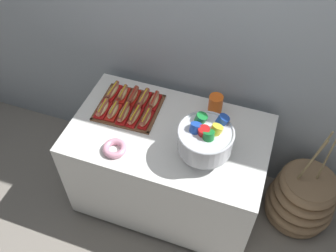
{
  "coord_description": "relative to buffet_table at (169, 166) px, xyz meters",
  "views": [
    {
      "loc": [
        0.5,
        -1.43,
        2.57
      ],
      "look_at": [
        -0.02,
        0.05,
        0.78
      ],
      "focal_mm": 39.72,
      "sensor_mm": 36.0,
      "label": 1
    }
  ],
  "objects": [
    {
      "name": "hot_dog_9",
      "position": [
        -0.17,
        0.2,
        0.4
      ],
      "size": [
        0.07,
        0.16,
        0.06
      ],
      "color": "#B21414",
      "rests_on": "serving_tray"
    },
    {
      "name": "hot_dog_7",
      "position": [
        -0.32,
        0.19,
        0.41
      ],
      "size": [
        0.07,
        0.16,
        0.06
      ],
      "color": "red",
      "rests_on": "serving_tray"
    },
    {
      "name": "serving_tray",
      "position": [
        -0.32,
        0.11,
        0.37
      ],
      "size": [
        0.42,
        0.37,
        0.01
      ],
      "color": "brown",
      "rests_on": "buffet_table"
    },
    {
      "name": "hot_dog_3",
      "position": [
        -0.24,
        0.03,
        0.4
      ],
      "size": [
        0.06,
        0.18,
        0.06
      ],
      "color": "#B21414",
      "rests_on": "serving_tray"
    },
    {
      "name": "hot_dog_0",
      "position": [
        -0.47,
        0.02,
        0.4
      ],
      "size": [
        0.08,
        0.16,
        0.06
      ],
      "color": "red",
      "rests_on": "serving_tray"
    },
    {
      "name": "hot_dog_1",
      "position": [
        -0.39,
        0.02,
        0.4
      ],
      "size": [
        0.07,
        0.16,
        0.06
      ],
      "color": "red",
      "rests_on": "serving_tray"
    },
    {
      "name": "hot_dog_5",
      "position": [
        -0.47,
        0.19,
        0.41
      ],
      "size": [
        0.07,
        0.18,
        0.06
      ],
      "color": "red",
      "rests_on": "serving_tray"
    },
    {
      "name": "donut",
      "position": [
        -0.26,
        -0.24,
        0.39
      ],
      "size": [
        0.15,
        0.15,
        0.04
      ],
      "color": "pink",
      "rests_on": "buffet_table"
    },
    {
      "name": "floor_vase",
      "position": [
        0.95,
        0.18,
        -0.19
      ],
      "size": [
        0.49,
        0.49,
        1.03
      ],
      "color": "#896B4C",
      "rests_on": "ground_plane"
    },
    {
      "name": "punch_bowl",
      "position": [
        0.25,
        -0.1,
        0.53
      ],
      "size": [
        0.32,
        0.32,
        0.28
      ],
      "color": "silver",
      "rests_on": "buffet_table"
    },
    {
      "name": "ground_plane",
      "position": [
        0.0,
        0.0,
        -0.41
      ],
      "size": [
        10.0,
        10.0,
        0.0
      ],
      "primitive_type": "plane",
      "color": "gray"
    },
    {
      "name": "buffet_table",
      "position": [
        0.0,
        0.0,
        0.0
      ],
      "size": [
        1.27,
        0.75,
        0.78
      ],
      "color": "white",
      "rests_on": "ground_plane"
    },
    {
      "name": "back_wall",
      "position": [
        0.0,
        0.49,
        0.89
      ],
      "size": [
        6.0,
        0.1,
        2.6
      ],
      "primitive_type": "cube",
      "color": "#9EA8B2",
      "rests_on": "ground_plane"
    },
    {
      "name": "cup_stack",
      "position": [
        0.23,
        0.24,
        0.45
      ],
      "size": [
        0.09,
        0.09,
        0.16
      ],
      "color": "#EA5B19",
      "rests_on": "buffet_table"
    },
    {
      "name": "hot_dog_4",
      "position": [
        -0.17,
        0.03,
        0.4
      ],
      "size": [
        0.06,
        0.16,
        0.06
      ],
      "color": "#B21414",
      "rests_on": "serving_tray"
    },
    {
      "name": "hot_dog_8",
      "position": [
        -0.25,
        0.2,
        0.41
      ],
      "size": [
        0.06,
        0.17,
        0.06
      ],
      "color": "#B21414",
      "rests_on": "serving_tray"
    },
    {
      "name": "hot_dog_2",
      "position": [
        -0.32,
        0.03,
        0.41
      ],
      "size": [
        0.08,
        0.18,
        0.06
      ],
      "color": "#B21414",
      "rests_on": "serving_tray"
    },
    {
      "name": "hot_dog_6",
      "position": [
        -0.4,
        0.19,
        0.4
      ],
      "size": [
        0.07,
        0.16,
        0.06
      ],
      "color": "red",
      "rests_on": "serving_tray"
    }
  ]
}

